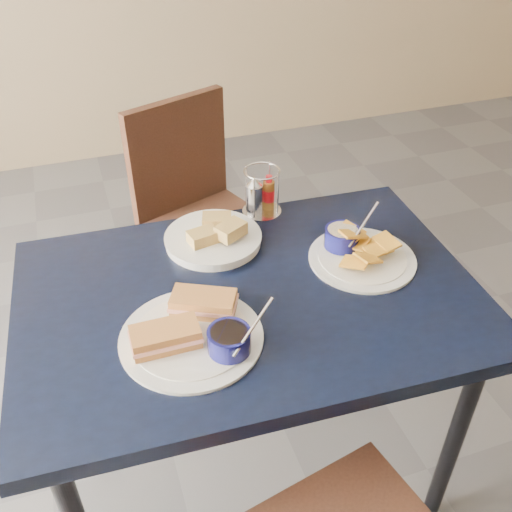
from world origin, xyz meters
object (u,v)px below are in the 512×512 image
object	(u,v)px
sandwich_plate	(195,330)
plantain_plate	(356,250)
dining_table	(250,316)
chair_far	(202,199)
bread_basket	(214,237)
condiment_caddy	(260,195)

from	to	relation	value
sandwich_plate	plantain_plate	xyz separation A→B (m)	(0.45, 0.15, -0.00)
dining_table	chair_far	bearing A→B (deg)	83.86
chair_far	bread_basket	world-z (taller)	chair_far
bread_basket	condiment_caddy	world-z (taller)	condiment_caddy
chair_far	bread_basket	bearing A→B (deg)	-100.40
chair_far	sandwich_plate	xyz separation A→B (m)	(-0.25, -0.95, 0.28)
chair_far	sandwich_plate	size ratio (longest dim) A/B	2.71
plantain_plate	bread_basket	xyz separation A→B (m)	(-0.32, 0.17, -0.00)
plantain_plate	bread_basket	distance (m)	0.36
sandwich_plate	condiment_caddy	distance (m)	0.52
sandwich_plate	bread_basket	world-z (taller)	sandwich_plate
dining_table	condiment_caddy	world-z (taller)	condiment_caddy
dining_table	bread_basket	bearing A→B (deg)	96.52
plantain_plate	condiment_caddy	world-z (taller)	condiment_caddy
dining_table	sandwich_plate	world-z (taller)	sandwich_plate
bread_basket	sandwich_plate	bearing A→B (deg)	-112.04
dining_table	plantain_plate	world-z (taller)	plantain_plate
dining_table	chair_far	world-z (taller)	chair_far
sandwich_plate	bread_basket	distance (m)	0.35
chair_far	bread_basket	xyz separation A→B (m)	(-0.12, -0.63, 0.27)
bread_basket	condiment_caddy	distance (m)	0.20
sandwich_plate	plantain_plate	bearing A→B (deg)	18.46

